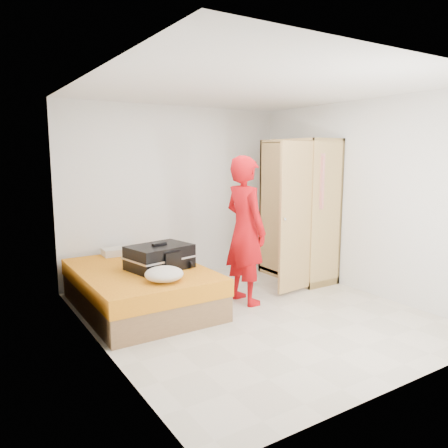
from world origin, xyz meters
TOP-DOWN VIEW (x-y plane):
  - room at (0.00, 0.00)m, footprint 4.00×4.02m
  - bed at (-1.05, 0.90)m, footprint 1.42×2.02m
  - wardrobe at (1.45, 0.85)m, footprint 1.17×1.25m
  - person at (0.16, 0.40)m, footprint 0.48×0.70m
  - suitcase at (-0.85, 0.76)m, footprint 0.83×0.68m
  - round_cushion at (-1.03, 0.23)m, footprint 0.43×0.43m
  - pillow at (-0.98, 1.75)m, footprint 0.54×0.29m

SIDE VIEW (x-z plane):
  - bed at x=-1.05m, z-range 0.00..0.50m
  - pillow at x=-0.98m, z-range 0.50..0.60m
  - round_cushion at x=-1.03m, z-range 0.50..0.66m
  - suitcase at x=-0.85m, z-range 0.48..0.80m
  - person at x=0.16m, z-range 0.00..1.86m
  - wardrobe at x=1.45m, z-range -0.05..2.05m
  - room at x=0.00m, z-range 0.00..2.60m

